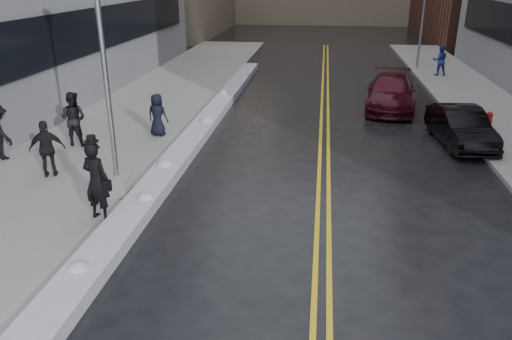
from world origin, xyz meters
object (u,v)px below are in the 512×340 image
(fire_hydrant, at_px, (489,120))
(car_black, at_px, (461,127))
(pedestrian_b, at_px, (74,119))
(pedestrian_c, at_px, (157,115))
(lamppost, at_px, (110,114))
(car_maroon, at_px, (391,93))
(pedestrian_east, at_px, (440,60))
(traffic_signal, at_px, (423,16))
(pedestrian_d, at_px, (47,149))
(pedestrian_fedora, at_px, (97,181))

(fire_hydrant, relative_size, car_black, 0.17)
(pedestrian_b, distance_m, car_black, 14.22)
(pedestrian_c, bearing_deg, lamppost, 106.31)
(pedestrian_b, xyz_separation_m, car_maroon, (12.07, 7.37, -0.36))
(pedestrian_c, xyz_separation_m, pedestrian_east, (13.23, 13.89, 0.08))
(traffic_signal, xyz_separation_m, pedestrian_d, (-14.42, -20.92, -2.37))
(traffic_signal, bearing_deg, car_maroon, -105.64)
(pedestrian_d, bearing_deg, car_maroon, -161.51)
(pedestrian_fedora, relative_size, pedestrian_c, 1.27)
(pedestrian_c, relative_size, pedestrian_d, 0.92)
(traffic_signal, bearing_deg, pedestrian_fedora, -116.53)
(pedestrian_fedora, relative_size, car_maroon, 0.39)
(pedestrian_fedora, xyz_separation_m, pedestrian_d, (-2.72, 2.51, -0.15))
(lamppost, bearing_deg, pedestrian_d, 157.65)
(pedestrian_fedora, xyz_separation_m, pedestrian_c, (-0.69, 6.96, -0.22))
(pedestrian_c, bearing_deg, pedestrian_east, -123.41)
(fire_hydrant, relative_size, pedestrian_b, 0.37)
(pedestrian_b, bearing_deg, fire_hydrant, -162.87)
(traffic_signal, xyz_separation_m, pedestrian_east, (0.84, -2.59, -2.36))
(fire_hydrant, distance_m, pedestrian_b, 16.04)
(fire_hydrant, xyz_separation_m, car_maroon, (-3.46, 3.42, 0.22))
(car_black, bearing_deg, lamppost, -155.27)
(pedestrian_fedora, distance_m, car_black, 13.24)
(car_maroon, bearing_deg, pedestrian_b, -141.45)
(pedestrian_east, bearing_deg, car_black, 79.76)
(pedestrian_fedora, bearing_deg, pedestrian_east, -105.58)
(pedestrian_b, bearing_deg, lamppost, 131.44)
(lamppost, distance_m, pedestrian_east, 23.21)
(fire_hydrant, distance_m, car_maroon, 4.87)
(pedestrian_fedora, xyz_separation_m, car_black, (10.70, 7.77, -0.48))
(car_black, bearing_deg, pedestrian_fedora, -149.68)
(fire_hydrant, bearing_deg, pedestrian_b, -165.73)
(lamppost, bearing_deg, fire_hydrant, 33.04)
(pedestrian_b, xyz_separation_m, pedestrian_east, (15.87, 15.36, -0.09))
(fire_hydrant, bearing_deg, car_black, -132.08)
(fire_hydrant, height_order, pedestrian_c, pedestrian_c)
(pedestrian_east, bearing_deg, traffic_signal, -74.19)
(fire_hydrant, xyz_separation_m, pedestrian_d, (-14.92, -6.92, 0.49))
(pedestrian_c, distance_m, car_maroon, 11.12)
(fire_hydrant, bearing_deg, pedestrian_c, -169.11)
(fire_hydrant, xyz_separation_m, traffic_signal, (-0.50, 14.00, 2.85))
(lamppost, xyz_separation_m, car_maroon, (8.84, 11.42, -1.76))
(traffic_signal, distance_m, pedestrian_b, 23.52)
(pedestrian_d, xyz_separation_m, car_maroon, (11.46, 10.34, -0.27))
(lamppost, height_order, traffic_signal, lamppost)
(fire_hydrant, height_order, pedestrian_east, pedestrian_east)
(pedestrian_fedora, bearing_deg, car_maroon, -108.75)
(pedestrian_fedora, distance_m, pedestrian_c, 6.99)
(traffic_signal, xyz_separation_m, car_black, (-1.00, -15.66, -2.70))
(pedestrian_d, bearing_deg, traffic_signal, -148.15)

